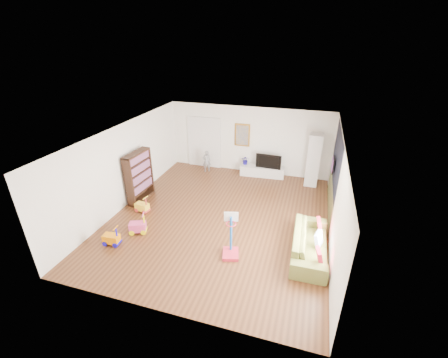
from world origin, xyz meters
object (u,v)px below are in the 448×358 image
(media_console, at_px, (262,171))
(bookshelf, at_px, (139,176))
(basketball_hoop, at_px, (231,236))
(sofa, at_px, (310,243))

(media_console, distance_m, bookshelf, 4.85)
(bookshelf, relative_size, basketball_hoop, 1.43)
(sofa, height_order, basketball_hoop, basketball_hoop)
(media_console, xyz_separation_m, bookshelf, (-3.66, -3.11, 0.66))
(media_console, relative_size, basketball_hoop, 1.44)
(sofa, relative_size, basketball_hoop, 1.83)
(sofa, bearing_deg, media_console, 23.97)
(basketball_hoop, bearing_deg, media_console, 76.56)
(bookshelf, xyz_separation_m, basketball_hoop, (3.79, -1.95, -0.26))
(bookshelf, bearing_deg, basketball_hoop, -24.08)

